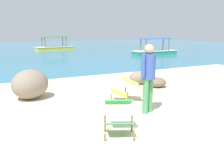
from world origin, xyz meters
The scene contains 10 objects.
sand_beach centered at (0.00, 0.00, 0.02)m, with size 18.00×14.00×0.04m, color beige.
water_surface centered at (0.00, 22.00, 0.00)m, with size 60.00×36.00×0.03m, color teal.
deck_chair_near centered at (0.52, 2.92, 0.42)m, with size 0.92×0.80×0.68m.
deck_chair_far centered at (-0.67, 1.11, 0.42)m, with size 0.81×0.92×0.68m.
person_standing centered at (0.53, 1.86, 0.99)m, with size 0.48×0.32×1.62m.
shore_rock_large centered at (2.08, 4.64, 0.28)m, with size 0.68×0.56×0.47m, color gray.
shore_rock_medium centered at (-1.74, 4.40, 0.46)m, with size 1.09×0.92×0.85m, color gray.
shore_rock_flat centered at (2.38, 3.93, 0.21)m, with size 0.62×0.59×0.34m, color #6B5B4C.
boat_yellow centered at (3.42, 21.74, 0.29)m, with size 3.80×1.70×1.29m.
boat_green centered at (9.37, 13.46, 0.29)m, with size 3.71×1.27×1.29m.
Camera 1 is at (-2.83, -2.83, 1.99)m, focal length 40.07 mm.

